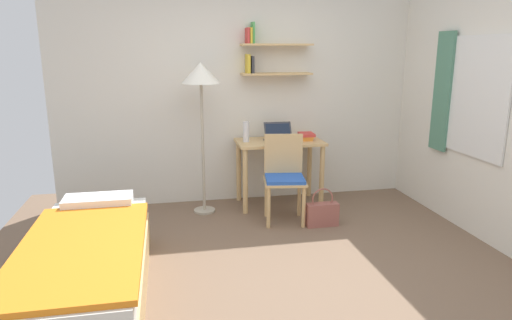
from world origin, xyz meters
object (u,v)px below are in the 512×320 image
(standing_lamp, at_px, (201,81))
(book_stack, at_px, (306,136))
(desk, at_px, (279,154))
(desk_chair, at_px, (284,174))
(laptop, at_px, (279,136))
(bed, at_px, (87,268))
(handbag, at_px, (322,213))
(water_bottle, at_px, (246,132))

(standing_lamp, relative_size, book_stack, 6.81)
(desk, distance_m, desk_chair, 0.51)
(desk, xyz_separation_m, standing_lamp, (-0.89, -0.09, 0.85))
(desk, distance_m, standing_lamp, 1.24)
(laptop, bearing_deg, desk, 19.72)
(bed, relative_size, handbag, 4.87)
(desk, relative_size, desk_chair, 1.07)
(standing_lamp, bearing_deg, laptop, 5.27)
(book_stack, bearing_deg, desk_chair, -127.60)
(desk_chair, distance_m, water_bottle, 0.71)
(book_stack, relative_size, handbag, 0.60)
(standing_lamp, distance_m, handbag, 1.89)
(standing_lamp, distance_m, water_bottle, 0.77)
(bed, bearing_deg, desk, 42.88)
(standing_lamp, xyz_separation_m, water_bottle, (0.50, 0.10, -0.58))
(desk, distance_m, laptop, 0.21)
(desk, height_order, desk_chair, desk_chair)
(desk_chair, height_order, water_bottle, water_bottle)
(bed, height_order, laptop, laptop)
(laptop, height_order, handbag, laptop)
(bed, height_order, handbag, bed)
(handbag, bearing_deg, desk_chair, 143.87)
(water_bottle, relative_size, book_stack, 0.97)
(desk, distance_m, book_stack, 0.37)
(bed, bearing_deg, water_bottle, 49.69)
(standing_lamp, height_order, laptop, standing_lamp)
(bed, height_order, water_bottle, water_bottle)
(water_bottle, bearing_deg, bed, -130.31)
(standing_lamp, bearing_deg, bed, -120.92)
(water_bottle, bearing_deg, standing_lamp, -168.76)
(bed, xyz_separation_m, book_stack, (2.20, 1.76, 0.57))
(standing_lamp, bearing_deg, desk_chair, -26.75)
(standing_lamp, height_order, book_stack, standing_lamp)
(laptop, relative_size, book_stack, 1.33)
(bed, height_order, standing_lamp, standing_lamp)
(laptop, bearing_deg, bed, -137.00)
(desk_chair, relative_size, book_stack, 3.76)
(desk, xyz_separation_m, handbag, (0.27, -0.75, -0.48))
(bed, distance_m, book_stack, 2.87)
(desk, relative_size, standing_lamp, 0.59)
(laptop, bearing_deg, book_stack, 0.98)
(laptop, bearing_deg, standing_lamp, -174.73)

